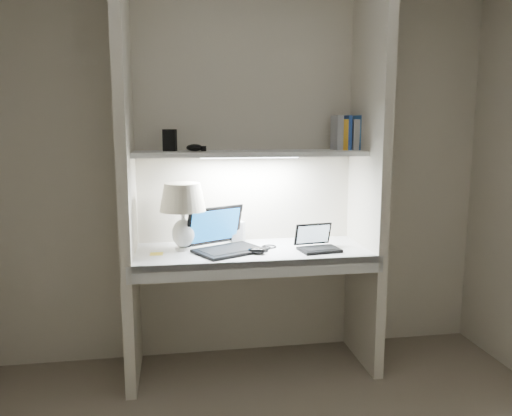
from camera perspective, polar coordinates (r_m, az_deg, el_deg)
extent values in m
cube|color=beige|center=(3.25, -1.18, 4.66)|extent=(3.20, 0.01, 2.50)
cube|color=beige|center=(2.96, -14.59, 3.92)|extent=(0.06, 0.55, 2.50)
cube|color=beige|center=(3.17, 12.74, 4.33)|extent=(0.06, 0.55, 2.50)
cube|color=white|center=(3.06, -0.42, -5.11)|extent=(1.40, 0.55, 0.04)
cube|color=silver|center=(2.82, 0.40, -6.99)|extent=(1.46, 0.03, 0.10)
cube|color=silver|center=(3.07, -0.71, 6.26)|extent=(1.40, 0.36, 0.03)
cube|color=white|center=(3.07, -0.71, 5.85)|extent=(0.60, 0.04, 0.02)
cylinder|color=white|center=(3.08, -8.25, -4.58)|extent=(0.10, 0.10, 0.02)
ellipsoid|color=white|center=(3.06, -8.29, -2.89)|extent=(0.14, 0.14, 0.17)
cylinder|color=white|center=(3.04, -8.34, -1.01)|extent=(0.02, 0.02, 0.07)
sphere|color=#FFD899|center=(3.02, -8.37, 0.38)|extent=(0.04, 0.04, 0.04)
cube|color=black|center=(2.99, -3.09, -4.89)|extent=(0.46, 0.41, 0.02)
cube|color=black|center=(2.99, -3.09, -4.71)|extent=(0.38, 0.31, 0.00)
cube|color=black|center=(3.10, -4.76, -1.99)|extent=(0.37, 0.24, 0.24)
cube|color=blue|center=(3.09, -4.69, -2.01)|extent=(0.32, 0.20, 0.20)
cube|color=black|center=(3.04, 7.25, -4.74)|extent=(0.26, 0.20, 0.02)
cube|color=black|center=(3.04, 7.26, -4.57)|extent=(0.21, 0.14, 0.00)
cube|color=black|center=(3.11, 6.50, -2.96)|extent=(0.24, 0.08, 0.14)
cube|color=silver|center=(3.10, 6.56, -2.98)|extent=(0.21, 0.07, 0.11)
cube|color=silver|center=(3.25, -2.23, -2.72)|extent=(0.11, 0.10, 0.13)
ellipsoid|color=black|center=(2.95, 0.09, -4.89)|extent=(0.13, 0.11, 0.04)
torus|color=black|center=(3.11, 1.50, -4.43)|extent=(0.11, 0.11, 0.01)
cube|color=yellow|center=(3.00, -11.29, -5.16)|extent=(0.08, 0.08, 0.00)
cube|color=white|center=(3.30, 12.06, 8.20)|extent=(0.03, 0.14, 0.19)
cube|color=#2A63AB|center=(3.29, 11.60, 8.43)|extent=(0.04, 0.14, 0.22)
cube|color=#BAB9B6|center=(3.27, 11.01, 8.23)|extent=(0.04, 0.14, 0.19)
cube|color=#234698|center=(3.26, 10.29, 8.46)|extent=(0.02, 0.14, 0.22)
cube|color=gold|center=(3.25, 9.82, 8.26)|extent=(0.03, 0.14, 0.19)
cube|color=#9D9DA1|center=(3.24, 9.22, 8.48)|extent=(0.04, 0.14, 0.22)
cube|color=black|center=(3.08, -9.83, 7.64)|extent=(0.09, 0.07, 0.13)
ellipsoid|color=black|center=(3.02, -7.04, 6.86)|extent=(0.11, 0.08, 0.04)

